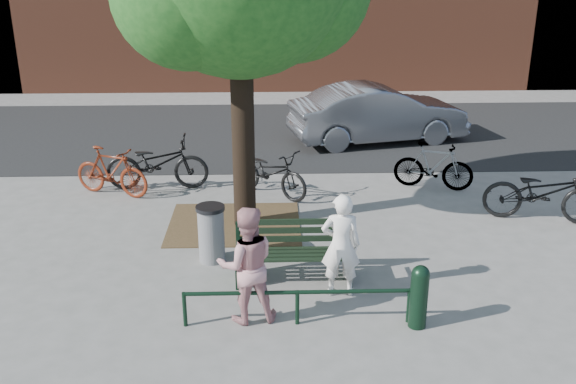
{
  "coord_description": "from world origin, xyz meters",
  "views": [
    {
      "loc": [
        -0.37,
        -8.66,
        4.71
      ],
      "look_at": [
        -0.05,
        1.0,
        1.07
      ],
      "focal_mm": 40.0,
      "sensor_mm": 36.0,
      "label": 1
    }
  ],
  "objects_px": {
    "parked_car": "(378,114)",
    "person_right": "(247,265)",
    "person_left": "(341,245)",
    "litter_bin": "(211,233)",
    "park_bench": "(293,250)",
    "bicycle_c": "(270,172)",
    "bollard": "(419,294)"
  },
  "relations": [
    {
      "from": "bicycle_c",
      "to": "parked_car",
      "type": "xyz_separation_m",
      "value": [
        2.83,
        3.87,
        0.26
      ]
    },
    {
      "from": "park_bench",
      "to": "parked_car",
      "type": "bearing_deg",
      "value": 71.49
    },
    {
      "from": "bollard",
      "to": "bicycle_c",
      "type": "height_order",
      "value": "bicycle_c"
    },
    {
      "from": "bicycle_c",
      "to": "parked_car",
      "type": "bearing_deg",
      "value": 3.77
    },
    {
      "from": "person_left",
      "to": "bicycle_c",
      "type": "distance_m",
      "value": 4.21
    },
    {
      "from": "parked_car",
      "to": "bollard",
      "type": "bearing_deg",
      "value": 161.32
    },
    {
      "from": "parked_car",
      "to": "person_right",
      "type": "bearing_deg",
      "value": 146.94
    },
    {
      "from": "park_bench",
      "to": "parked_car",
      "type": "relative_size",
      "value": 0.38
    },
    {
      "from": "park_bench",
      "to": "bicycle_c",
      "type": "bearing_deg",
      "value": 95.15
    },
    {
      "from": "bicycle_c",
      "to": "bollard",
      "type": "bearing_deg",
      "value": -118.97
    },
    {
      "from": "person_right",
      "to": "bollard",
      "type": "height_order",
      "value": "person_right"
    },
    {
      "from": "person_left",
      "to": "litter_bin",
      "type": "distance_m",
      "value": 2.27
    },
    {
      "from": "person_right",
      "to": "parked_car",
      "type": "relative_size",
      "value": 0.36
    },
    {
      "from": "park_bench",
      "to": "bicycle_c",
      "type": "xyz_separation_m",
      "value": [
        -0.33,
        3.62,
        0.01
      ]
    },
    {
      "from": "person_right",
      "to": "bollard",
      "type": "relative_size",
      "value": 1.82
    },
    {
      "from": "bollard",
      "to": "bicycle_c",
      "type": "xyz_separation_m",
      "value": [
        -1.93,
        5.0,
        0.01
      ]
    },
    {
      "from": "person_right",
      "to": "litter_bin",
      "type": "relative_size",
      "value": 1.73
    },
    {
      "from": "bollard",
      "to": "bicycle_c",
      "type": "distance_m",
      "value": 5.36
    },
    {
      "from": "person_right",
      "to": "bicycle_c",
      "type": "bearing_deg",
      "value": -102.69
    },
    {
      "from": "person_left",
      "to": "parked_car",
      "type": "distance_m",
      "value": 8.17
    },
    {
      "from": "bollard",
      "to": "litter_bin",
      "type": "relative_size",
      "value": 0.95
    },
    {
      "from": "park_bench",
      "to": "bollard",
      "type": "bearing_deg",
      "value": -40.88
    },
    {
      "from": "litter_bin",
      "to": "bicycle_c",
      "type": "bearing_deg",
      "value": 71.91
    },
    {
      "from": "person_left",
      "to": "bicycle_c",
      "type": "xyz_separation_m",
      "value": [
        -0.98,
        4.09,
        -0.29
      ]
    },
    {
      "from": "person_left",
      "to": "parked_car",
      "type": "relative_size",
      "value": 0.34
    },
    {
      "from": "park_bench",
      "to": "person_right",
      "type": "height_order",
      "value": "person_right"
    },
    {
      "from": "park_bench",
      "to": "litter_bin",
      "type": "relative_size",
      "value": 1.84
    },
    {
      "from": "person_left",
      "to": "bollard",
      "type": "bearing_deg",
      "value": 139.28
    },
    {
      "from": "park_bench",
      "to": "litter_bin",
      "type": "xyz_separation_m",
      "value": [
        -1.29,
        0.66,
        0.0
      ]
    },
    {
      "from": "person_right",
      "to": "bollard",
      "type": "distance_m",
      "value": 2.31
    },
    {
      "from": "park_bench",
      "to": "bollard",
      "type": "height_order",
      "value": "park_bench"
    },
    {
      "from": "litter_bin",
      "to": "bollard",
      "type": "bearing_deg",
      "value": -35.31
    }
  ]
}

